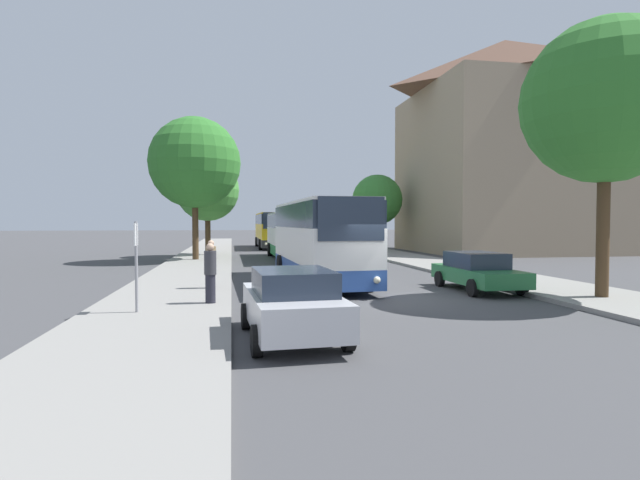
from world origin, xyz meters
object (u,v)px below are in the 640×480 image
Objects in this scene: bus_middle at (291,234)px; parked_car_left_curb at (292,303)px; tree_right_near at (606,102)px; pedestrian_waiting_near at (211,264)px; bus_stop_sign at (136,256)px; tree_right_mid at (377,200)px; bus_front at (319,240)px; parked_car_right_near at (477,271)px; pedestrian_waiting_far at (210,273)px; tree_left_far at (195,163)px; bus_rear at (270,229)px; tree_left_near at (207,190)px.

bus_middle is 2.77× the size of parked_car_left_curb.
parked_car_left_curb is 0.47× the size of tree_right_near.
bus_stop_sign is at bearing 98.49° from pedestrian_waiting_near.
bus_front is at bearing -112.27° from tree_right_mid.
pedestrian_waiting_near is at bearing -118.85° from tree_right_mid.
parked_car_right_near is 12.12m from bus_stop_sign.
parked_car_right_near is 7.02m from tree_right_near.
bus_stop_sign reaches higher than parked_car_left_curb.
bus_front is 13.63m from bus_middle.
pedestrian_waiting_far is (0.11, -3.47, 0.02)m from pedestrian_waiting_near.
tree_right_mid is (1.20, 29.46, -1.81)m from tree_right_near.
tree_left_far is at bearing 113.49° from bus_front.
bus_stop_sign is at bearing -117.63° from tree_right_mid.
parked_car_left_curb is at bearing 40.50° from parked_car_right_near.
bus_rear is 31.61m from pedestrian_waiting_near.
tree_right_near is at bearing -69.28° from bus_middle.
parked_car_left_curb is at bearing -109.62° from tree_right_mid.
tree_left_near is at bearing 93.32° from parked_car_left_curb.
bus_stop_sign is at bearing -90.59° from tree_left_far.
pedestrian_waiting_near is at bearing 101.44° from parked_car_left_curb.
tree_left_far reaches higher than parked_car_left_curb.
bus_middle is 7.60m from tree_left_near.
tree_left_far reaches higher than bus_rear.
tree_left_near reaches higher than pedestrian_waiting_near.
pedestrian_waiting_far is (-4.30, -5.61, -0.77)m from bus_front.
tree_right_mid is (8.97, 9.30, 2.88)m from bus_middle.
tree_left_near is at bearing 147.76° from bus_middle.
tree_left_far is (-6.41, -1.08, 4.68)m from bus_middle.
parked_car_left_curb is 4.85m from pedestrian_waiting_far.
tree_right_mid is at bearing 67.33° from parked_car_left_curb.
tree_right_near reaches higher than tree_right_mid.
bus_rear reaches higher than bus_stop_sign.
bus_stop_sign is (-3.82, 3.22, 0.87)m from parked_car_left_curb.
bus_front is 5.83× the size of pedestrian_waiting_near.
bus_rear is 2.60× the size of parked_car_right_near.
parked_car_left_curb is 23.57m from tree_left_far.
tree_left_near is (-5.58, -11.88, 3.12)m from bus_rear.
pedestrian_waiting_near is at bearing 69.31° from bus_stop_sign.
tree_left_far is at bearing -27.25° from pedestrian_waiting_far.
parked_car_left_curb is at bearing 133.66° from pedestrian_waiting_near.
tree_right_near reaches higher than bus_front.
tree_left_near is (-5.84, 3.63, 3.24)m from bus_middle.
bus_middle reaches higher than pedestrian_waiting_far.
bus_middle is 13.23m from tree_right_mid.
tree_left_far is (-1.69, 18.16, 5.36)m from pedestrian_waiting_far.
bus_front is 0.88× the size of bus_middle.
bus_stop_sign is 15.14m from tree_right_near.
tree_left_near is (0.77, 24.09, 3.30)m from bus_stop_sign.
tree_left_near is at bearing 119.75° from tree_right_near.
pedestrian_waiting_far is at bearing -115.63° from tree_right_mid.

